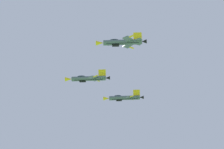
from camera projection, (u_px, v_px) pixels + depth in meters
The scene contains 3 objects.
fighter_jet_lead at pixel (88, 79), 122.65m from camera, with size 15.59×9.09×5.46m.
fighter_jet_left_wing at pixel (122, 42), 108.85m from camera, with size 15.59×9.56×5.12m.
fighter_jet_right_wing at pixel (124, 98), 136.47m from camera, with size 15.59×9.14×5.43m.
Camera 1 is at (0.07, -7.56, 1.90)m, focal length 55.74 mm.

